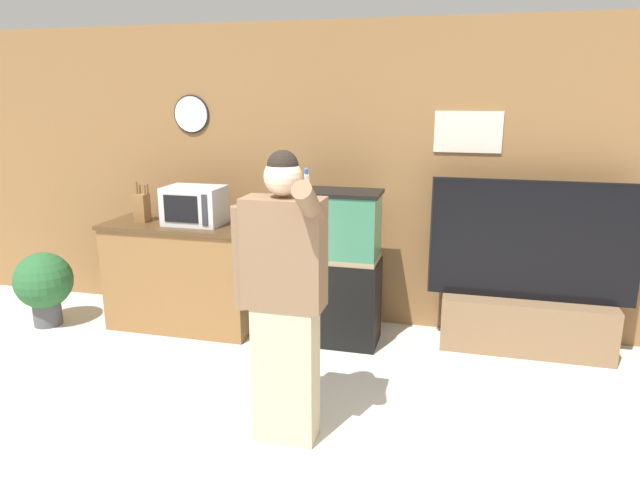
{
  "coord_description": "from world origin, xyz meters",
  "views": [
    {
      "loc": [
        0.78,
        -1.95,
        2.01
      ],
      "look_at": [
        -0.14,
        1.66,
        1.05
      ],
      "focal_mm": 32.0,
      "sensor_mm": 36.0,
      "label": 1
    }
  ],
  "objects_px": {
    "microwave": "(195,205)",
    "aquarium_on_stand": "(330,268)",
    "potted_plant": "(44,283)",
    "counter_island": "(184,275)",
    "person_standing": "(283,296)",
    "knife_block": "(142,207)",
    "tv_on_stand": "(527,303)"
  },
  "relations": [
    {
      "from": "knife_block",
      "to": "tv_on_stand",
      "type": "height_order",
      "value": "tv_on_stand"
    },
    {
      "from": "counter_island",
      "to": "potted_plant",
      "type": "relative_size",
      "value": 1.98
    },
    {
      "from": "microwave",
      "to": "knife_block",
      "type": "height_order",
      "value": "knife_block"
    },
    {
      "from": "potted_plant",
      "to": "counter_island",
      "type": "bearing_deg",
      "value": 14.08
    },
    {
      "from": "microwave",
      "to": "person_standing",
      "type": "height_order",
      "value": "person_standing"
    },
    {
      "from": "knife_block",
      "to": "microwave",
      "type": "bearing_deg",
      "value": 3.04
    },
    {
      "from": "microwave",
      "to": "potted_plant",
      "type": "bearing_deg",
      "value": -167.37
    },
    {
      "from": "tv_on_stand",
      "to": "person_standing",
      "type": "bearing_deg",
      "value": -132.4
    },
    {
      "from": "knife_block",
      "to": "potted_plant",
      "type": "bearing_deg",
      "value": -162.21
    },
    {
      "from": "aquarium_on_stand",
      "to": "counter_island",
      "type": "bearing_deg",
      "value": 179.98
    },
    {
      "from": "person_standing",
      "to": "microwave",
      "type": "bearing_deg",
      "value": 131.16
    },
    {
      "from": "knife_block",
      "to": "tv_on_stand",
      "type": "bearing_deg",
      "value": 4.31
    },
    {
      "from": "knife_block",
      "to": "counter_island",
      "type": "bearing_deg",
      "value": 4.38
    },
    {
      "from": "microwave",
      "to": "potted_plant",
      "type": "relative_size",
      "value": 0.73
    },
    {
      "from": "aquarium_on_stand",
      "to": "potted_plant",
      "type": "distance_m",
      "value": 2.55
    },
    {
      "from": "microwave",
      "to": "counter_island",
      "type": "bearing_deg",
      "value": 179.73
    },
    {
      "from": "microwave",
      "to": "person_standing",
      "type": "distance_m",
      "value": 1.9
    },
    {
      "from": "aquarium_on_stand",
      "to": "person_standing",
      "type": "distance_m",
      "value": 1.45
    },
    {
      "from": "counter_island",
      "to": "tv_on_stand",
      "type": "height_order",
      "value": "tv_on_stand"
    },
    {
      "from": "microwave",
      "to": "person_standing",
      "type": "bearing_deg",
      "value": -48.84
    },
    {
      "from": "microwave",
      "to": "potted_plant",
      "type": "xyz_separation_m",
      "value": [
        -1.35,
        -0.3,
        -0.71
      ]
    },
    {
      "from": "knife_block",
      "to": "person_standing",
      "type": "xyz_separation_m",
      "value": [
        1.73,
        -1.4,
        -0.16
      ]
    },
    {
      "from": "microwave",
      "to": "knife_block",
      "type": "relative_size",
      "value": 1.39
    },
    {
      "from": "microwave",
      "to": "person_standing",
      "type": "relative_size",
      "value": 0.28
    },
    {
      "from": "counter_island",
      "to": "person_standing",
      "type": "xyz_separation_m",
      "value": [
        1.38,
        -1.42,
        0.43
      ]
    },
    {
      "from": "counter_island",
      "to": "tv_on_stand",
      "type": "relative_size",
      "value": 0.83
    },
    {
      "from": "microwave",
      "to": "aquarium_on_stand",
      "type": "distance_m",
      "value": 1.27
    },
    {
      "from": "tv_on_stand",
      "to": "potted_plant",
      "type": "distance_m",
      "value": 4.12
    },
    {
      "from": "microwave",
      "to": "tv_on_stand",
      "type": "relative_size",
      "value": 0.31
    },
    {
      "from": "counter_island",
      "to": "knife_block",
      "type": "height_order",
      "value": "knife_block"
    },
    {
      "from": "microwave",
      "to": "potted_plant",
      "type": "distance_m",
      "value": 1.55
    },
    {
      "from": "counter_island",
      "to": "knife_block",
      "type": "distance_m",
      "value": 0.68
    }
  ]
}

